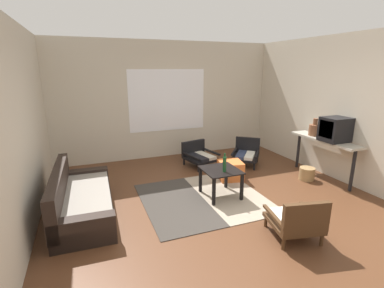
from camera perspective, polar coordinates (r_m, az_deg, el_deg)
The scene contains 16 objects.
ground_plane at distance 4.41m, azimuth 6.85°, elevation -13.28°, with size 7.80×7.80×0.00m, color #56331E.
far_wall_with_window at distance 6.76m, azimuth -5.13°, elevation 8.82°, with size 5.60×0.13×2.70m.
side_wall_right at distance 5.90m, azimuth 29.43°, elevation 6.00°, with size 0.12×6.60×2.70m, color beige.
side_wall_left at distance 3.85m, azimuth -32.61°, elevation 1.64°, with size 0.12×6.60×2.70m, color beige.
area_rug at distance 4.75m, azimuth 2.24°, elevation -10.91°, with size 1.95×1.87×0.01m.
couch at distance 4.52m, azimuth -21.77°, elevation -10.53°, with size 0.84×1.92×0.68m.
coffee_table at distance 4.70m, azimuth 5.84°, elevation -6.23°, with size 0.58×0.62×0.48m.
armchair_by_window at distance 6.21m, azimuth 1.39°, elevation -2.19°, with size 0.73×0.76×0.51m.
armchair_striped_foreground at distance 3.84m, azimuth 20.50°, elevation -14.27°, with size 0.69×0.71×0.59m.
armchair_corner at distance 6.39m, azimuth 10.91°, elevation -1.78°, with size 0.83×0.84×0.56m.
ottoman_orange at distance 5.50m, azimuth 7.79°, elevation -5.33°, with size 0.43×0.43×0.36m, color #D1662D.
console_shelf at distance 5.93m, azimuth 25.29°, elevation 0.05°, with size 0.37×1.45×0.79m.
crt_television at distance 5.73m, azimuth 27.06°, elevation 2.66°, with size 0.46×0.39×0.44m.
clay_vase at distance 6.08m, azimuth 23.61°, elevation 2.73°, with size 0.22×0.22×0.34m.
glass_bottle at distance 4.53m, azimuth 6.63°, elevation -4.04°, with size 0.06×0.06×0.31m.
wicker_basket at distance 5.89m, azimuth 22.27°, elevation -5.59°, with size 0.29×0.29×0.24m, color #9E7A4C.
Camera 1 is at (-1.87, -3.40, 2.09)m, focal length 26.28 mm.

